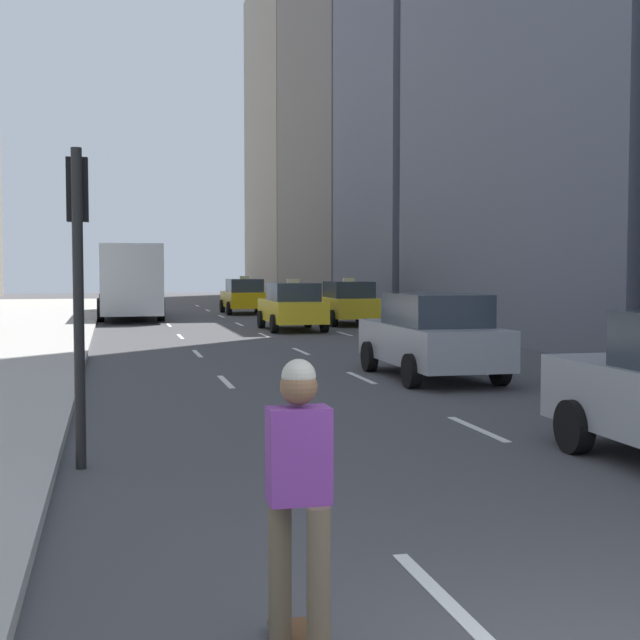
% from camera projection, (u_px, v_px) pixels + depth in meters
% --- Properties ---
extents(lane_markings, '(5.72, 56.00, 0.01)m').
position_uv_depth(lane_markings, '(280.00, 342.00, 27.10)').
color(lane_markings, white).
rests_on(lane_markings, ground).
extents(building_row_right, '(6.00, 72.00, 36.99)m').
position_uv_depth(building_row_right, '(431.00, 1.00, 40.67)').
color(building_row_right, slate).
rests_on(building_row_right, ground).
extents(taxi_lead, '(2.02, 4.40, 1.87)m').
position_uv_depth(taxi_lead, '(292.00, 306.00, 32.36)').
color(taxi_lead, yellow).
rests_on(taxi_lead, ground).
extents(taxi_second, '(2.02, 4.40, 1.87)m').
position_uv_depth(taxi_second, '(347.00, 303.00, 35.62)').
color(taxi_second, yellow).
rests_on(taxi_second, ground).
extents(taxi_third, '(2.02, 4.40, 1.87)m').
position_uv_depth(taxi_third, '(244.00, 296.00, 44.16)').
color(taxi_third, yellow).
rests_on(taxi_third, ground).
extents(sedan_black_near, '(2.02, 4.56, 1.75)m').
position_uv_depth(sedan_black_near, '(432.00, 335.00, 18.24)').
color(sedan_black_near, '#9EA0A5').
rests_on(sedan_black_near, ground).
extents(city_bus, '(2.80, 11.61, 3.25)m').
position_uv_depth(city_bus, '(129.00, 278.00, 40.77)').
color(city_bus, '#B7BCC1').
rests_on(city_bus, ground).
extents(skateboarder, '(0.36, 0.80, 1.75)m').
position_uv_depth(skateboarder, '(299.00, 493.00, 5.16)').
color(skateboarder, brown).
rests_on(skateboarder, ground).
extents(traffic_light_pole, '(0.24, 0.42, 3.60)m').
position_uv_depth(traffic_light_pole, '(78.00, 255.00, 10.01)').
color(traffic_light_pole, black).
rests_on(traffic_light_pole, ground).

